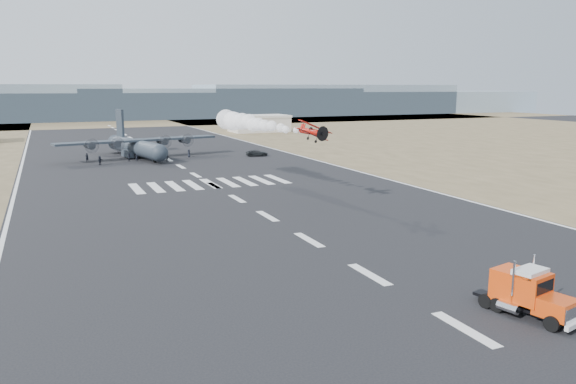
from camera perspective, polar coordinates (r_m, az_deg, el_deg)
ground at (r=48.95m, az=8.27°, el=-8.29°), size 500.00×500.00×0.00m
scrub_far at (r=270.86m, az=-18.27°, el=6.75°), size 500.00×80.00×0.00m
runway_markings at (r=103.49m, az=-9.37°, el=1.72°), size 60.00×260.00×0.01m
ridge_seg_d at (r=300.43m, az=-18.89°, el=8.29°), size 150.00×50.00×13.00m
ridge_seg_e at (r=312.51m, az=-6.81°, el=9.03°), size 150.00×50.00×15.00m
ridge_seg_f at (r=336.92m, az=3.98°, el=9.36°), size 150.00×50.00×17.00m
ridge_seg_g at (r=371.31m, az=13.04°, el=8.92°), size 150.00×50.00×13.00m
hangar_right at (r=202.42m, az=-2.95°, el=6.99°), size 20.50×12.50×5.90m
semi_truck at (r=43.04m, az=23.17°, el=-9.37°), size 3.93×7.83×3.44m
aerobatic_biplane at (r=74.85m, az=2.46°, el=6.17°), size 5.26×4.99×3.05m
smoke_trail at (r=94.72m, az=-4.95°, el=7.19°), size 4.96×27.47×3.47m
transport_aircraft at (r=131.76m, az=-15.19°, el=4.57°), size 36.36×29.76×10.54m
support_vehicle at (r=130.48m, az=-3.18°, el=3.97°), size 5.38×3.24×1.40m
crew_a at (r=127.81m, az=-19.75°, el=3.32°), size 0.78×0.70×1.82m
crew_b at (r=125.28m, az=-15.80°, el=3.41°), size 1.04×0.98×1.83m
crew_c at (r=127.60m, az=-12.70°, el=3.64°), size 0.56×1.11×1.69m
crew_d at (r=122.63m, az=-12.18°, el=3.38°), size 1.02×0.62×1.64m
crew_e at (r=130.34m, az=-10.03°, el=3.91°), size 0.86×1.02×1.79m
crew_f at (r=121.32m, az=-18.57°, el=3.05°), size 1.39×1.77×1.87m
crew_g at (r=125.40m, az=-15.12°, el=3.40°), size 0.66×0.58×1.59m
crew_h at (r=129.39m, az=-12.98°, el=3.74°), size 0.57×0.88×1.75m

